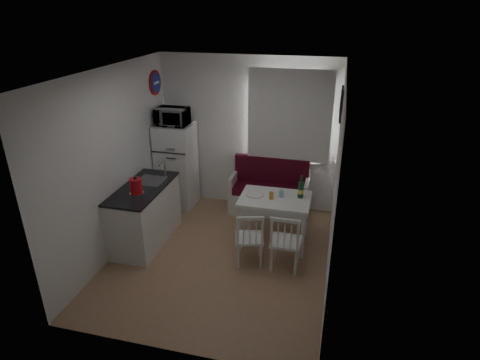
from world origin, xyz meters
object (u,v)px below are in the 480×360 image
object	(u,v)px
kitchen_counter	(145,214)
fridge	(177,166)
dining_table	(275,203)
chair_right	(285,238)
microwave	(172,117)
wine_bottle	(301,187)
bench	(269,195)
kettle	(136,186)
chair_left	(248,234)

from	to	relation	value
kitchen_counter	fridge	bearing A→B (deg)	89.10
dining_table	fridge	bearing A→B (deg)	155.32
fridge	chair_right	bearing A→B (deg)	-35.46
microwave	wine_bottle	size ratio (longest dim) A/B	1.53
bench	chair_right	bearing A→B (deg)	-73.06
kitchen_counter	wine_bottle	world-z (taller)	kitchen_counter
fridge	microwave	size ratio (longest dim) A/B	2.86
chair_right	kettle	distance (m)	2.15
kitchen_counter	chair_left	size ratio (longest dim) A/B	2.87
chair_left	wine_bottle	size ratio (longest dim) A/B	1.35
kitchen_counter	fridge	world-z (taller)	fridge
bench	kitchen_counter	bearing A→B (deg)	-140.46
bench	kettle	size ratio (longest dim) A/B	5.03
dining_table	microwave	bearing A→B (deg)	156.60
fridge	kettle	distance (m)	1.53
dining_table	chair_right	xyz separation A→B (m)	(0.25, -0.66, -0.15)
kitchen_counter	chair_right	distance (m)	2.15
chair_left	fridge	distance (m)	2.22
dining_table	microwave	size ratio (longest dim) A/B	1.96
bench	fridge	size ratio (longest dim) A/B	0.90
kitchen_counter	bench	bearing A→B (deg)	39.54
dining_table	chair_left	world-z (taller)	chair_left
chair_left	kettle	size ratio (longest dim) A/B	1.74
dining_table	chair_right	world-z (taller)	chair_right
wine_bottle	kitchen_counter	bearing A→B (deg)	-167.50
dining_table	microwave	world-z (taller)	microwave
chair_left	kitchen_counter	bearing A→B (deg)	156.23
kitchen_counter	chair_left	distance (m)	1.66
fridge	wine_bottle	xyz separation A→B (m)	(2.21, -0.75, 0.19)
microwave	fridge	bearing A→B (deg)	90.00
microwave	kettle	bearing A→B (deg)	-88.81
kettle	kitchen_counter	bearing A→B (deg)	100.98
microwave	kettle	size ratio (longest dim) A/B	1.96
kettle	wine_bottle	bearing A→B (deg)	18.96
bench	dining_table	distance (m)	1.05
chair_right	microwave	bearing A→B (deg)	145.91
chair_right	wine_bottle	world-z (taller)	wine_bottle
bench	kettle	world-z (taller)	kettle
dining_table	chair_left	distance (m)	0.72
chair_right	wine_bottle	xyz separation A→B (m)	(0.10, 0.76, 0.41)
chair_left	chair_right	size ratio (longest dim) A/B	1.01
kitchen_counter	fridge	size ratio (longest dim) A/B	0.89
wine_bottle	microwave	bearing A→B (deg)	162.49
bench	dining_table	world-z (taller)	bench
chair_left	kettle	world-z (taller)	kettle
chair_left	wine_bottle	bearing A→B (deg)	36.67
wine_bottle	kettle	bearing A→B (deg)	-161.04
fridge	microwave	world-z (taller)	microwave
dining_table	microwave	xyz separation A→B (m)	(-1.86, 0.80, 0.96)
bench	fridge	distance (m)	1.68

